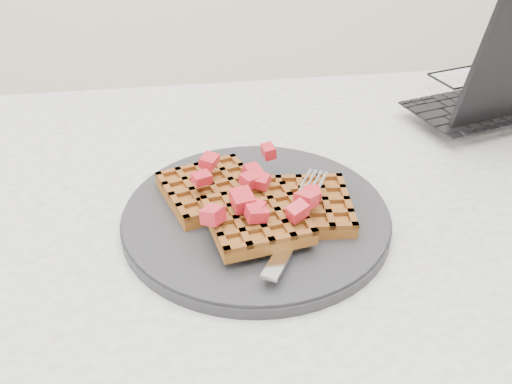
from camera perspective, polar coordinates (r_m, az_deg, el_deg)
table at (r=0.70m, az=3.49°, el=-10.47°), size 1.20×0.80×0.75m
plate at (r=0.62m, az=-0.00°, el=-2.45°), size 0.29×0.29×0.02m
waffles at (r=0.61m, az=0.07°, el=-1.19°), size 0.21×0.19×0.03m
strawberry_pile at (r=0.60m, az=0.00°, el=1.12°), size 0.15×0.15×0.02m
fork at (r=0.59m, az=4.34°, el=-3.04°), size 0.11×0.17×0.02m
laptop at (r=0.94m, az=23.22°, el=9.61°), size 0.35×0.29×0.21m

